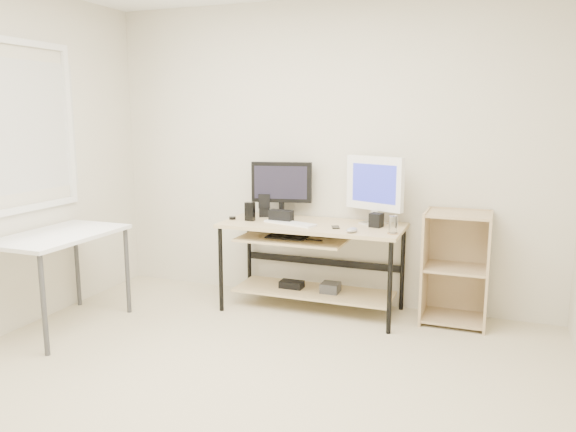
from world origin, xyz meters
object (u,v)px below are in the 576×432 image
(desk, at_px, (309,248))
(shelf_unit, at_px, (456,267))
(white_imac, at_px, (375,185))
(audio_controller, at_px, (250,212))
(black_monitor, at_px, (282,186))
(side_table, at_px, (59,244))

(desk, bearing_deg, shelf_unit, 7.77)
(desk, height_order, white_imac, white_imac)
(desk, relative_size, white_imac, 2.69)
(desk, relative_size, audio_controller, 9.45)
(desk, distance_m, black_monitor, 0.62)
(black_monitor, bearing_deg, desk, -43.70)
(white_imac, bearing_deg, black_monitor, -161.16)
(desk, xyz_separation_m, black_monitor, (-0.33, 0.20, 0.49))
(white_imac, height_order, audio_controller, white_imac)
(white_imac, distance_m, audio_controller, 1.07)
(side_table, bearing_deg, shelf_unit, 23.33)
(shelf_unit, xyz_separation_m, white_imac, (-0.67, -0.00, 0.62))
(side_table, bearing_deg, audio_controller, 40.84)
(side_table, height_order, white_imac, white_imac)
(shelf_unit, bearing_deg, desk, -172.23)
(black_monitor, relative_size, white_imac, 0.95)
(desk, xyz_separation_m, white_imac, (0.50, 0.16, 0.53))
(desk, height_order, shelf_unit, shelf_unit)
(side_table, xyz_separation_m, shelf_unit, (2.83, 1.22, -0.22))
(shelf_unit, bearing_deg, audio_controller, -172.18)
(audio_controller, bearing_deg, shelf_unit, 8.00)
(desk, height_order, audio_controller, audio_controller)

